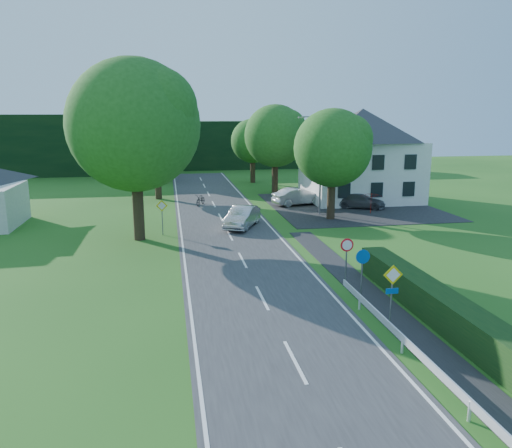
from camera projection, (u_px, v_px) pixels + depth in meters
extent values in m
cube|color=#323234|center=(238.00, 251.00, 30.22)|extent=(7.00, 80.00, 0.04)
cube|color=black|center=(505.00, 416.00, 13.75)|extent=(1.50, 44.00, 0.04)
cube|color=black|center=(350.00, 206.00, 44.74)|extent=(14.00, 16.00, 0.04)
cube|color=white|center=(184.00, 253.00, 29.67)|extent=(0.12, 80.00, 0.01)
cube|color=white|center=(290.00, 248.00, 30.76)|extent=(0.12, 80.00, 0.01)
cube|color=black|center=(248.00, 145.00, 75.03)|extent=(30.00, 5.00, 7.00)
cube|color=white|center=(360.00, 171.00, 47.36)|extent=(10.00, 8.00, 5.60)
pyramid|color=#2A2B30|center=(362.00, 125.00, 46.42)|extent=(10.60, 8.40, 3.00)
cylinder|color=slate|center=(321.00, 166.00, 40.35)|extent=(0.16, 0.16, 8.00)
cylinder|color=slate|center=(312.00, 117.00, 39.36)|extent=(1.70, 0.10, 0.10)
cube|color=slate|center=(301.00, 117.00, 39.22)|extent=(0.50, 0.18, 0.12)
cylinder|color=slate|center=(391.00, 299.00, 19.15)|extent=(0.07, 0.07, 2.40)
cube|color=yellow|center=(393.00, 275.00, 18.91)|extent=(0.78, 0.04, 0.78)
cube|color=white|center=(393.00, 275.00, 18.91)|extent=(0.57, 0.05, 0.57)
cube|color=#0B50AC|center=(392.00, 291.00, 19.05)|extent=(0.50, 0.04, 0.22)
cylinder|color=slate|center=(362.00, 277.00, 22.06)|extent=(0.07, 0.07, 2.20)
cylinder|color=#0B50AC|center=(363.00, 257.00, 21.82)|extent=(0.64, 0.04, 0.64)
cylinder|color=slate|center=(346.00, 264.00, 23.98)|extent=(0.07, 0.07, 2.20)
cylinder|color=red|center=(347.00, 245.00, 23.75)|extent=(0.64, 0.04, 0.64)
cylinder|color=white|center=(347.00, 245.00, 23.73)|extent=(0.48, 0.04, 0.48)
cylinder|color=slate|center=(162.00, 219.00, 34.03)|extent=(0.07, 0.07, 2.20)
cube|color=yellow|center=(162.00, 206.00, 33.80)|extent=(0.78, 0.04, 0.78)
cube|color=white|center=(162.00, 206.00, 33.80)|extent=(0.57, 0.05, 0.57)
imported|color=#B2B3B7|center=(242.00, 217.00, 36.30)|extent=(3.39, 4.84, 1.51)
imported|color=black|center=(201.00, 200.00, 44.95)|extent=(1.39, 2.04, 1.01)
imported|color=#A5A6AA|center=(298.00, 196.00, 45.05)|extent=(4.98, 2.73, 1.56)
imported|color=#505055|center=(360.00, 201.00, 43.72)|extent=(4.73, 3.63, 1.28)
imported|color=#A8A9AF|center=(379.00, 195.00, 46.06)|extent=(6.09, 4.31, 1.54)
imported|color=red|center=(371.00, 203.00, 41.27)|extent=(2.41, 2.43, 1.73)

